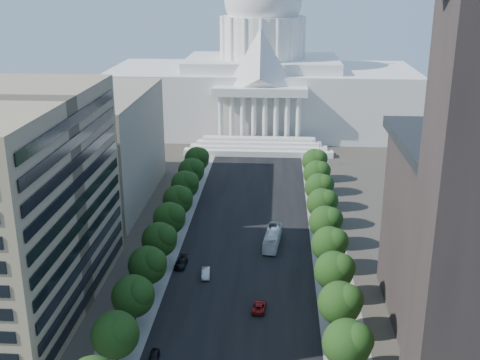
% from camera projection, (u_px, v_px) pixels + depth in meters
% --- Properties ---
extents(road_asphalt, '(30.00, 260.00, 0.01)m').
position_uv_depth(road_asphalt, '(250.00, 216.00, 157.35)').
color(road_asphalt, black).
rests_on(road_asphalt, ground).
extents(sidewalk_left, '(8.00, 260.00, 0.02)m').
position_uv_depth(sidewalk_left, '(178.00, 214.00, 158.52)').
color(sidewalk_left, gray).
rests_on(sidewalk_left, ground).
extents(sidewalk_right, '(8.00, 260.00, 0.02)m').
position_uv_depth(sidewalk_right, '(323.00, 217.00, 156.18)').
color(sidewalk_right, gray).
rests_on(sidewalk_right, ground).
extents(capitol, '(120.00, 56.00, 73.00)m').
position_uv_depth(capitol, '(262.00, 80.00, 240.64)').
color(capitol, white).
rests_on(capitol, ground).
extents(office_block_left_far, '(38.00, 52.00, 30.00)m').
position_uv_depth(office_block_left_far, '(78.00, 147.00, 164.96)').
color(office_block_left_far, gray).
rests_on(office_block_left_far, ground).
extents(tree_l_b, '(7.79, 7.60, 9.97)m').
position_uv_depth(tree_l_b, '(117.00, 334.00, 93.80)').
color(tree_l_b, '#33261C').
rests_on(tree_l_b, ground).
extents(tree_l_c, '(7.79, 7.60, 9.97)m').
position_uv_depth(tree_l_c, '(135.00, 295.00, 105.14)').
color(tree_l_c, '#33261C').
rests_on(tree_l_c, ground).
extents(tree_l_d, '(7.79, 7.60, 9.97)m').
position_uv_depth(tree_l_d, '(149.00, 264.00, 116.49)').
color(tree_l_d, '#33261C').
rests_on(tree_l_d, ground).
extents(tree_l_e, '(7.79, 7.60, 9.97)m').
position_uv_depth(tree_l_e, '(161.00, 239.00, 127.83)').
color(tree_l_e, '#33261C').
rests_on(tree_l_e, ground).
extents(tree_l_f, '(7.79, 7.60, 9.97)m').
position_uv_depth(tree_l_f, '(171.00, 217.00, 139.17)').
color(tree_l_f, '#33261C').
rests_on(tree_l_f, ground).
extents(tree_l_g, '(7.79, 7.60, 9.97)m').
position_uv_depth(tree_l_g, '(179.00, 199.00, 150.52)').
color(tree_l_g, '#33261C').
rests_on(tree_l_g, ground).
extents(tree_l_h, '(7.79, 7.60, 9.97)m').
position_uv_depth(tree_l_h, '(186.00, 184.00, 161.86)').
color(tree_l_h, '#33261C').
rests_on(tree_l_h, ground).
extents(tree_l_i, '(7.79, 7.60, 9.97)m').
position_uv_depth(tree_l_i, '(192.00, 170.00, 173.21)').
color(tree_l_i, '#33261C').
rests_on(tree_l_i, ground).
extents(tree_l_j, '(7.79, 7.60, 9.97)m').
position_uv_depth(tree_l_j, '(198.00, 158.00, 184.55)').
color(tree_l_j, '#33261C').
rests_on(tree_l_j, ground).
extents(tree_r_b, '(7.79, 7.60, 9.97)m').
position_uv_depth(tree_r_b, '(349.00, 342.00, 91.58)').
color(tree_r_b, '#33261C').
rests_on(tree_r_b, ground).
extents(tree_r_c, '(7.79, 7.60, 9.97)m').
position_uv_depth(tree_r_c, '(342.00, 302.00, 102.92)').
color(tree_r_c, '#33261C').
rests_on(tree_r_c, ground).
extents(tree_r_d, '(7.79, 7.60, 9.97)m').
position_uv_depth(tree_r_d, '(336.00, 270.00, 114.27)').
color(tree_r_d, '#33261C').
rests_on(tree_r_d, ground).
extents(tree_r_e, '(7.79, 7.60, 9.97)m').
position_uv_depth(tree_r_e, '(331.00, 243.00, 125.61)').
color(tree_r_e, '#33261C').
rests_on(tree_r_e, ground).
extents(tree_r_f, '(7.79, 7.60, 9.97)m').
position_uv_depth(tree_r_f, '(327.00, 221.00, 136.96)').
color(tree_r_f, '#33261C').
rests_on(tree_r_f, ground).
extents(tree_r_g, '(7.79, 7.60, 9.97)m').
position_uv_depth(tree_r_g, '(323.00, 203.00, 148.30)').
color(tree_r_g, '#33261C').
rests_on(tree_r_g, ground).
extents(tree_r_h, '(7.79, 7.60, 9.97)m').
position_uv_depth(tree_r_h, '(320.00, 187.00, 159.64)').
color(tree_r_h, '#33261C').
rests_on(tree_r_h, ground).
extents(tree_r_i, '(7.79, 7.60, 9.97)m').
position_uv_depth(tree_r_i, '(318.00, 173.00, 170.99)').
color(tree_r_i, '#33261C').
rests_on(tree_r_i, ground).
extents(tree_r_j, '(7.79, 7.60, 9.97)m').
position_uv_depth(tree_r_j, '(315.00, 161.00, 182.33)').
color(tree_r_j, '#33261C').
rests_on(tree_r_j, ground).
extents(streetlight_b, '(2.61, 0.44, 9.00)m').
position_uv_depth(streetlight_b, '(351.00, 308.00, 102.27)').
color(streetlight_b, gray).
rests_on(streetlight_b, ground).
extents(streetlight_c, '(2.61, 0.44, 9.00)m').
position_uv_depth(streetlight_c, '(338.00, 246.00, 125.90)').
color(streetlight_c, gray).
rests_on(streetlight_c, ground).
extents(streetlight_d, '(2.61, 0.44, 9.00)m').
position_uv_depth(streetlight_d, '(329.00, 204.00, 149.53)').
color(streetlight_d, gray).
rests_on(streetlight_d, ground).
extents(streetlight_e, '(2.61, 0.44, 9.00)m').
position_uv_depth(streetlight_e, '(323.00, 173.00, 173.17)').
color(streetlight_e, gray).
rests_on(streetlight_e, ground).
extents(streetlight_f, '(2.61, 0.44, 9.00)m').
position_uv_depth(streetlight_f, '(318.00, 149.00, 196.80)').
color(streetlight_f, gray).
rests_on(streetlight_f, ground).
extents(car_dark_a, '(1.77, 4.02, 1.35)m').
position_uv_depth(car_dark_a, '(154.00, 356.00, 97.84)').
color(car_dark_a, black).
rests_on(car_dark_a, ground).
extents(car_silver, '(2.11, 4.94, 1.58)m').
position_uv_depth(car_silver, '(206.00, 273.00, 125.05)').
color(car_silver, '#ACAFB4').
rests_on(car_silver, ground).
extents(car_red, '(2.84, 5.35, 1.43)m').
position_uv_depth(car_red, '(259.00, 307.00, 112.49)').
color(car_red, maroon).
rests_on(car_red, ground).
extents(car_dark_b, '(2.56, 5.70, 1.62)m').
position_uv_depth(car_dark_b, '(181.00, 263.00, 129.62)').
color(car_dark_b, black).
rests_on(car_dark_b, ground).
extents(city_bus, '(4.36, 13.23, 3.62)m').
position_uv_depth(city_bus, '(272.00, 238.00, 139.51)').
color(city_bus, white).
rests_on(city_bus, ground).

